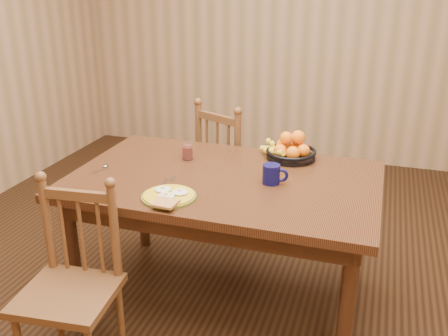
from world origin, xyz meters
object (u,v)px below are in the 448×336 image
(breakfast_plate, at_px, (169,196))
(fruit_bowl, at_px, (290,150))
(coffee_mug, at_px, (272,174))
(chair_near, at_px, (71,286))
(dining_table, at_px, (224,192))
(chair_far, at_px, (232,170))

(breakfast_plate, height_order, fruit_bowl, fruit_bowl)
(breakfast_plate, relative_size, coffee_mug, 2.17)
(chair_near, xyz_separation_m, breakfast_plate, (0.32, 0.38, 0.32))
(dining_table, distance_m, coffee_mug, 0.29)
(breakfast_plate, bearing_deg, fruit_bowl, 58.28)
(dining_table, xyz_separation_m, coffee_mug, (0.26, -0.01, 0.14))
(chair_far, bearing_deg, coffee_mug, 144.47)
(breakfast_plate, xyz_separation_m, coffee_mug, (0.43, 0.33, 0.04))
(chair_far, xyz_separation_m, breakfast_plate, (0.03, -1.13, 0.30))
(chair_far, distance_m, breakfast_plate, 1.17)
(breakfast_plate, xyz_separation_m, fruit_bowl, (0.44, 0.72, 0.04))
(chair_far, distance_m, coffee_mug, 0.98)
(chair_far, xyz_separation_m, fruit_bowl, (0.48, -0.41, 0.34))
(chair_far, distance_m, fruit_bowl, 0.71)
(chair_near, distance_m, fruit_bowl, 1.39)
(dining_table, height_order, coffee_mug, coffee_mug)
(chair_near, distance_m, breakfast_plate, 0.60)
(dining_table, bearing_deg, fruit_bowl, 54.19)
(coffee_mug, height_order, fruit_bowl, fruit_bowl)
(chair_near, relative_size, coffee_mug, 6.73)
(fruit_bowl, bearing_deg, coffee_mug, -92.64)
(chair_near, bearing_deg, coffee_mug, 37.66)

